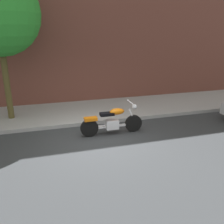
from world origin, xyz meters
name	(u,v)px	position (x,y,z in m)	size (l,w,h in m)	color
ground_plane	(98,141)	(0.00, 0.00, 0.00)	(60.00, 60.00, 0.00)	#303335
sidewalk	(83,112)	(0.00, 2.91, 0.07)	(23.00, 2.98, 0.14)	#999999
building_facade	(72,3)	(0.00, 4.65, 4.60)	(23.00, 0.50, 9.19)	brown
motorcycle	(112,122)	(0.59, 0.42, 0.45)	(2.21, 0.70, 1.11)	black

